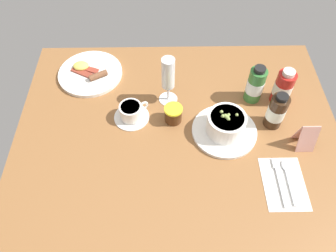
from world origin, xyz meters
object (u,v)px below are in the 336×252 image
Objects in this scene: porridge_bowl at (225,125)px; sauce_bottle_red at (283,87)px; wine_glass at (168,76)px; jam_jar at (173,114)px; sauce_bottle_brown at (276,111)px; sauce_bottle_green at (255,85)px; cutlery_setting at (284,182)px; breakfast_plate at (90,73)px; coffee_cup at (131,112)px; menu_card at (307,136)px.

porridge_bowl is 1.52× the size of sauce_bottle_red.
wine_glass is 3.04× the size of jam_jar.
sauce_bottle_green is (-4.97, 11.78, 0.30)cm from sauce_bottle_brown.
porridge_bowl is 3.49× the size of jam_jar.
breakfast_plate reaches higher than cutlery_setting.
porridge_bowl is 32.24cm from coffee_cup.
sauce_bottle_red reaches higher than jam_jar.
sauce_bottle_red is 0.59× the size of breakfast_plate.
cutlery_setting is 1.26× the size of sauce_bottle_red.
breakfast_plate is (-17.26, 21.35, -1.86)cm from coffee_cup.
coffee_cup is 0.86× the size of sauce_bottle_red.
coffee_cup is 27.52cm from breakfast_plate.
sauce_bottle_green is at bearing 96.96° from cutlery_setting.
porridge_bowl is 17.38cm from sauce_bottle_brown.
sauce_bottle_brown is at bearing 87.97° from cutlery_setting.
sauce_bottle_green is at bearing 122.62° from menu_card.
sauce_bottle_red and sauce_bottle_brown have the same top height.
wine_glass reaches higher than jam_jar.
breakfast_plate is 81.15cm from menu_card.
breakfast_plate is at bearing 149.89° from porridge_bowl.
jam_jar is at bearing 161.92° from porridge_bowl.
breakfast_plate is at bearing 155.49° from menu_card.
porridge_bowl is 1.21× the size of cutlery_setting.
porridge_bowl is 1.46× the size of sauce_bottle_green.
breakfast_plate is at bearing 156.42° from wine_glass.
sauce_bottle_red is at bearing 12.58° from jam_jar.
sauce_bottle_red is at bearing 100.34° from menu_card.
menu_card is (42.09, -10.95, 1.79)cm from jam_jar.
menu_card is (56.48, -12.27, 2.18)cm from coffee_cup.
breakfast_plate is at bearing 167.84° from sauce_bottle_green.
porridge_bowl is 17.98cm from jam_jar.
jam_jar reaches higher than coffee_cup.
cutlery_setting is 80.16cm from breakfast_plate.
wine_glass is at bearing 99.40° from jam_jar.
cutlery_setting is 1.47× the size of coffee_cup.
sauce_bottle_brown is (33.89, -2.15, 3.44)cm from jam_jar.
sauce_bottle_red is (5.43, 33.18, 6.33)cm from cutlery_setting.
coffee_cup is at bearing -172.18° from sauce_bottle_red.
menu_card is (3.57, -19.54, -1.63)cm from sauce_bottle_red.
porridge_bowl is at bearing 130.12° from cutlery_setting.
jam_jar is 0.62× the size of menu_card.
sauce_bottle_brown is 0.58× the size of breakfast_plate.
jam_jar reaches higher than breakfast_plate.
sauce_bottle_green is 1.50× the size of menu_card.
wine_glass is 48.74cm from menu_card.
porridge_bowl is at bearing -127.90° from sauce_bottle_green.
sauce_bottle_green is at bearing -12.16° from breakfast_plate.
wine_glass reaches higher than sauce_bottle_red.
sauce_bottle_red is at bearing 33.45° from porridge_bowl.
jam_jar is (1.58, -9.55, -8.69)cm from wine_glass.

